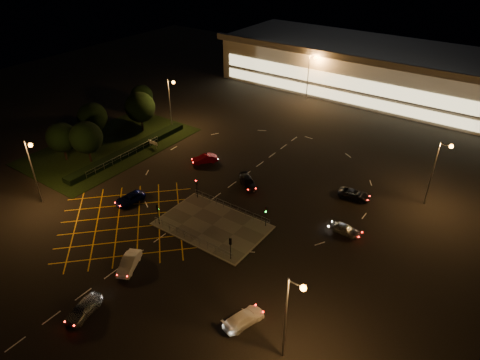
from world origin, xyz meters
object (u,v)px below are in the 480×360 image
Objects in this scene: car_circ_red at (205,159)px; signal_se at (230,244)px; car_left_blue at (130,198)px; car_east_grey at (355,194)px; signal_ne at (266,212)px; car_queue_white at (129,263)px; car_near_silver at (84,308)px; car_approach_white at (244,318)px; signal_nw at (197,185)px; car_right_silver at (345,229)px; signal_sw at (158,211)px; car_far_dkgrey at (248,182)px.

signal_se is at bearing -4.97° from car_circ_red.
car_left_blue is 1.05× the size of car_circ_red.
car_east_grey is at bearing -108.29° from signal_se.
signal_ne is at bearing 11.76° from car_circ_red.
car_queue_white is at bearing -31.78° from car_circ_red.
car_approach_white is (14.38, 8.64, -0.09)m from car_near_silver.
signal_se is 22.62m from car_east_grey.
car_approach_white is at bearing 172.58° from car_east_grey.
signal_nw is 10.99m from car_circ_red.
car_right_silver is at bearing 12.74° from signal_nw.
car_near_silver is 34.28m from car_circ_red.
car_left_blue is (-19.39, -6.52, -1.73)m from signal_ne.
signal_se reaches higher than car_circ_red.
car_circ_red is at bearing 79.81° from car_right_silver.
car_east_grey is (19.08, 21.41, -1.71)m from signal_sw.
car_near_silver is 1.01× the size of car_queue_white.
car_right_silver is at bearing -58.79° from car_far_dkgrey.
car_left_blue is 1.14× the size of car_right_silver.
car_east_grey is at bearing 57.15° from car_near_silver.
signal_se is at bearing 142.69° from car_right_silver.
car_far_dkgrey is at bearing -105.57° from signal_sw.
car_circ_red is at bearing 96.41° from car_near_silver.
car_east_grey is (26.46, 19.95, 0.02)m from car_left_blue.
signal_nw is at bearing 75.01° from car_queue_white.
car_near_silver is 16.78m from car_approach_white.
signal_ne reaches higher than car_far_dkgrey.
car_circ_red is (-10.21, 1.91, 0.04)m from car_far_dkgrey.
car_approach_white is (-0.30, -28.39, 0.02)m from car_east_grey.
signal_nw is 21.90m from car_right_silver.
car_near_silver is at bearing -48.89° from car_left_blue.
signal_ne is at bearing -93.59° from car_far_dkgrey.
signal_sw is at bearing 94.50° from car_near_silver.
car_east_grey is (14.86, 6.27, -0.02)m from car_far_dkgrey.
signal_nw is at bearing 47.96° from car_left_blue.
car_right_silver is (18.28, 20.88, -0.06)m from car_queue_white.
signal_sw is 0.70× the size of car_queue_white.
car_queue_white is at bearing 89.14° from car_near_silver.
car_near_silver is (4.40, -15.62, -1.60)m from signal_sw.
car_approach_white is (18.78, -14.96, -1.69)m from signal_nw.
car_far_dkgrey is 16.12m from car_east_grey.
car_approach_white is at bearing -21.61° from car_queue_white.
signal_nw is at bearing 180.00° from signal_ne.
car_right_silver is (21.29, 12.80, -1.69)m from signal_sw.
signal_ne is at bearing 60.93° from car_near_silver.
car_left_blue is 30.84m from car_right_silver.
car_circ_red is (1.40, 15.59, 0.08)m from car_left_blue.
car_queue_white is at bearing -143.93° from car_far_dkgrey.
car_east_grey is 1.01× the size of car_approach_white.
car_left_blue is (-11.78, 17.09, -0.13)m from car_near_silver.
car_near_silver reaches higher than car_queue_white.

